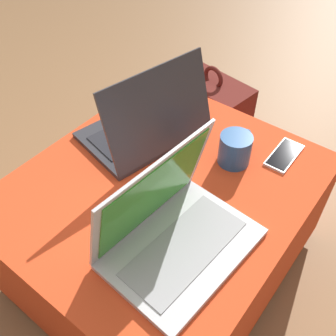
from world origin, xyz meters
TOP-DOWN VIEW (x-y plane):
  - ground_plane at (0.00, 0.00)m, footprint 14.00×14.00m
  - ottoman at (0.00, 0.00)m, footprint 0.86×0.75m
  - laptop_near at (-0.14, -0.14)m, footprint 0.38×0.28m
  - laptop_far at (0.13, 0.16)m, footprint 0.41×0.33m
  - cell_phone at (0.31, -0.22)m, footprint 0.15×0.07m
  - backpack at (0.54, 0.17)m, footprint 0.25×0.33m
  - coffee_mug at (0.21, -0.11)m, footprint 0.13×0.09m

SIDE VIEW (x-z plane):
  - ground_plane at x=0.00m, z-range 0.00..0.00m
  - backpack at x=0.54m, z-range -0.04..0.42m
  - ottoman at x=0.00m, z-range 0.00..0.41m
  - cell_phone at x=0.31m, z-range 0.41..0.42m
  - coffee_mug at x=0.21m, z-range 0.41..0.50m
  - laptop_far at x=0.13m, z-range 0.33..0.59m
  - laptop_near at x=-0.14m, z-range 0.33..0.59m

